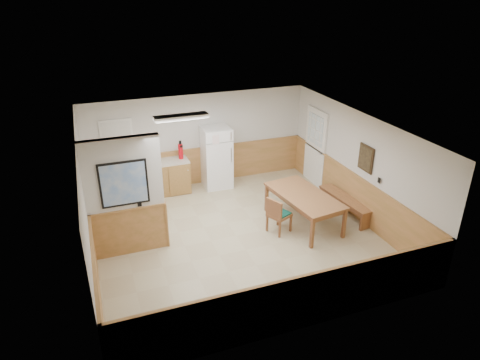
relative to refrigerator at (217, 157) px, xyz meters
name	(u,v)px	position (x,y,z in m)	size (l,w,h in m)	color
ground	(236,236)	(-0.39, -2.63, -0.83)	(6.00, 6.00, 0.00)	tan
ceiling	(236,128)	(-0.39, -2.63, 1.67)	(6.00, 6.00, 0.02)	white
back_wall	(198,140)	(-0.39, 0.37, 0.42)	(6.00, 0.02, 2.50)	silver
right_wall	(358,166)	(2.61, -2.63, 0.42)	(0.02, 6.00, 2.50)	silver
left_wall	(86,209)	(-3.39, -2.63, 0.42)	(0.02, 6.00, 2.50)	silver
wainscot_back	(200,166)	(-0.39, 0.35, -0.33)	(6.00, 0.04, 1.00)	#BF804C
wainscot_right	(353,195)	(2.59, -2.63, -0.33)	(0.04, 6.00, 1.00)	#BF804C
wainscot_left	(93,242)	(-3.37, -2.63, -0.33)	(0.04, 6.00, 1.00)	#BF804C
partition_wall	(126,199)	(-2.64, -2.43, 0.40)	(1.50, 0.20, 2.50)	silver
kitchen_counter	(158,178)	(-1.59, 0.05, -0.37)	(2.20, 0.61, 1.00)	#A7733B
exterior_door	(315,147)	(2.58, -0.73, 0.22)	(0.07, 1.02, 2.15)	white
kitchen_window	(117,139)	(-2.49, 0.35, 0.72)	(0.80, 0.04, 1.00)	white
wall_painting	(366,158)	(2.58, -2.93, 0.72)	(0.04, 0.50, 0.60)	#302213
fluorescent_fixture	(181,117)	(-1.19, -1.33, 1.61)	(1.20, 0.30, 0.09)	white
refrigerator	(217,157)	(0.00, 0.00, 0.00)	(0.75, 0.73, 1.67)	white
dining_table	(304,198)	(1.25, -2.65, -0.17)	(1.23, 2.07, 0.75)	#AB713E
dining_bench	(345,201)	(2.40, -2.61, -0.49)	(0.52, 1.67, 0.45)	#AB713E
dining_chair	(277,213)	(0.50, -2.81, -0.34)	(0.71, 0.61, 0.85)	#AB713E
fire_extinguisher	(181,151)	(-0.95, 0.09, 0.28)	(0.15, 0.15, 0.49)	red
soap_bottle	(114,165)	(-2.66, 0.01, 0.16)	(0.06, 0.06, 0.19)	#198A27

